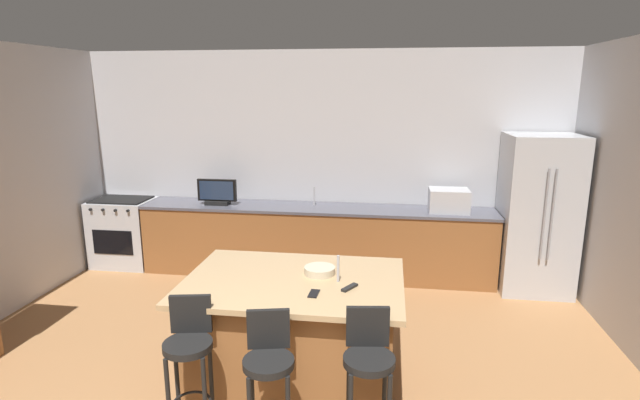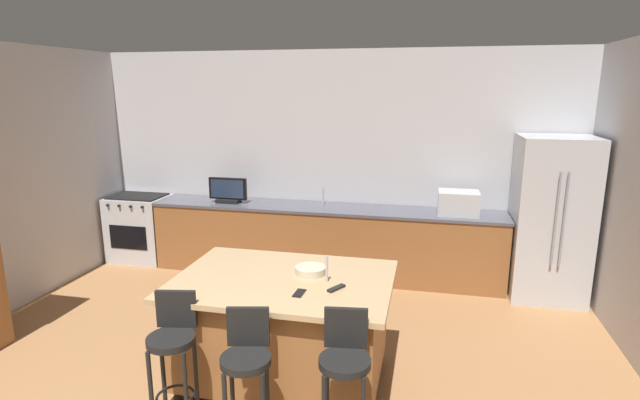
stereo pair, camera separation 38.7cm
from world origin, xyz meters
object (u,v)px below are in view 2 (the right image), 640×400
range_oven (140,228)px  fruit_bowl (310,270)px  bar_stool_center (247,369)px  tv_remote (336,288)px  microwave (458,203)px  kitchen_island (284,328)px  refrigerator (550,218)px  cell_phone (299,293)px  bar_stool_right (345,373)px  tv_monitor (228,191)px  bar_stool_left (173,349)px

range_oven → fruit_bowl: size_ratio=3.64×
bar_stool_center → tv_remote: bar_stool_center is taller
microwave → fruit_bowl: bearing=-119.6°
range_oven → tv_remote: 4.22m
kitchen_island → microwave: size_ratio=3.68×
microwave → bar_stool_center: size_ratio=0.49×
refrigerator → cell_phone: size_ratio=12.64×
bar_stool_center → bar_stool_right: bearing=-6.7°
refrigerator → tv_remote: bearing=-129.7°
tv_monitor → tv_remote: 3.17m
range_oven → cell_phone: bearing=-41.0°
range_oven → bar_stool_right: bearing=-42.1°
bar_stool_right → cell_phone: bearing=123.9°
kitchen_island → fruit_bowl: fruit_bowl is taller
bar_stool_left → bar_stool_center: bearing=-19.8°
tv_remote → range_oven: bearing=173.4°
refrigerator → microwave: size_ratio=3.95×
bar_stool_center → cell_phone: 0.69m
microwave → bar_stool_right: microwave is taller
fruit_bowl → tv_remote: fruit_bowl is taller
bar_stool_left → bar_stool_right: (1.24, -0.03, 0.01)m
kitchen_island → bar_stool_right: bearing=-49.9°
microwave → bar_stool_left: bearing=-123.4°
range_oven → microwave: microwave is taller
range_oven → bar_stool_left: 3.89m
refrigerator → tv_remote: refrigerator is taller
bar_stool_left → cell_phone: (0.81, 0.47, 0.31)m
refrigerator → microwave: bearing=175.3°
kitchen_island → microwave: microwave is taller
kitchen_island → tv_remote: size_ratio=10.40×
kitchen_island → range_oven: range_oven is taller
microwave → tv_monitor: bearing=-179.0°
tv_remote → bar_stool_center: bearing=-93.2°
refrigerator → bar_stool_center: refrigerator is taller
bar_stool_left → bar_stool_right: bar_stool_right is taller
kitchen_island → bar_stool_center: bearing=-90.5°
range_oven → tv_remote: size_ratio=5.53×
kitchen_island → bar_stool_center: (-0.01, -0.83, 0.12)m
fruit_bowl → bar_stool_right: bearing=-63.5°
bar_stool_left → microwave: bearing=45.8°
kitchen_island → refrigerator: 3.46m
bar_stool_right → fruit_bowl: (-0.45, 0.91, 0.33)m
bar_stool_center → fruit_bowl: bar_stool_center is taller
range_oven → bar_stool_center: size_ratio=0.96×
refrigerator → cell_phone: refrigerator is taller
tv_monitor → kitchen_island: bearing=-57.9°
microwave → bar_stool_right: 3.32m
cell_phone → kitchen_island: bearing=130.7°
range_oven → microwave: size_ratio=1.96×
tv_monitor → bar_stool_center: 3.55m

